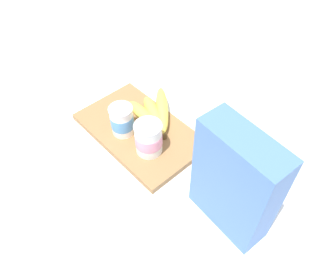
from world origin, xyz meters
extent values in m
plane|color=white|center=(0.00, 0.00, 0.00)|extent=(2.40, 2.40, 0.00)
cube|color=olive|center=(0.00, 0.00, 0.01)|extent=(0.36, 0.22, 0.02)
cube|color=#4770B7|center=(-0.34, 0.02, 0.14)|extent=(0.19, 0.09, 0.27)
cylinder|color=white|center=(-0.08, 0.03, 0.06)|extent=(0.07, 0.07, 0.09)
cylinder|color=pink|center=(-0.08, 0.03, 0.06)|extent=(0.07, 0.07, 0.04)
cylinder|color=silver|center=(-0.08, 0.03, 0.11)|extent=(0.07, 0.07, 0.00)
cylinder|color=white|center=(0.02, 0.04, 0.06)|extent=(0.06, 0.06, 0.08)
cylinder|color=#5193D1|center=(0.02, 0.04, 0.06)|extent=(0.06, 0.06, 0.04)
cylinder|color=silver|center=(0.02, 0.04, 0.10)|extent=(0.07, 0.07, 0.00)
ellipsoid|color=#E4D04A|center=(0.00, -0.09, 0.04)|extent=(0.17, 0.15, 0.04)
ellipsoid|color=#E4D04A|center=(0.00, -0.06, 0.04)|extent=(0.16, 0.09, 0.04)
ellipsoid|color=#E4D04A|center=(0.01, -0.03, 0.03)|extent=(0.17, 0.05, 0.03)
cylinder|color=brown|center=(-0.07, -0.03, 0.03)|extent=(0.01, 0.01, 0.02)
camera|label=1|loc=(-0.52, 0.37, 0.68)|focal=34.66mm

